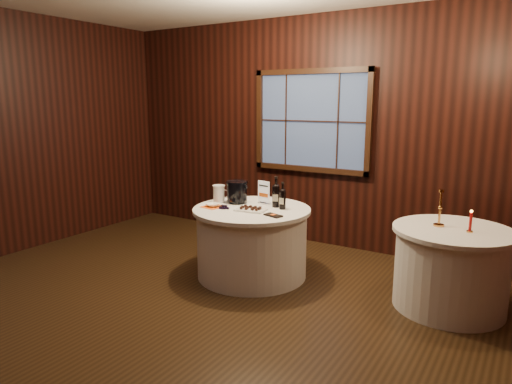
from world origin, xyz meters
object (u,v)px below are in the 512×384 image
Objects in this scene: chocolate_plate at (251,209)px; port_bottle_right at (283,197)px; ice_bucket at (237,192)px; glass_pitcher at (219,194)px; side_table at (450,268)px; sign_stand at (264,196)px; brass_candlestick at (440,213)px; chocolate_box at (273,215)px; port_bottle_left at (276,194)px; main_table at (252,242)px; red_candle at (470,223)px; cracker_bowl at (213,205)px; grape_bunch at (224,207)px.

port_bottle_right is at bearing 43.79° from chocolate_plate.
ice_bucket reaches higher than glass_pitcher.
sign_stand is at bearing -178.45° from side_table.
ice_bucket is 2.15m from brass_candlestick.
chocolate_plate is at bearing -177.59° from chocolate_box.
port_bottle_left is at bearing -10.81° from glass_pitcher.
red_candle is at bearing 6.67° from main_table.
sign_stand is 0.52m from glass_pitcher.
ice_bucket is at bearing -146.10° from sign_stand.
red_candle is at bearing 29.26° from chocolate_box.
brass_candlestick is (1.85, 0.07, 0.03)m from sign_stand.
port_bottle_right is at bearing 24.22° from cracker_bowl.
brass_candlestick is (2.26, 0.50, 0.10)m from cracker_bowl.
sign_stand is at bearing 23.05° from ice_bucket.
port_bottle_right reaches higher than glass_pitcher.
main_table and side_table have the same top height.
brass_candlestick reaches higher than glass_pitcher.
brass_candlestick is at bearing 34.09° from chocolate_box.
ice_bucket is at bearing 173.40° from port_bottle_right.
side_table is 5.87× the size of grape_bunch.
sign_stand is 0.56m from chocolate_box.
glass_pitcher is at bearing 108.69° from cracker_bowl.
cracker_bowl is (-0.76, 0.00, 0.01)m from chocolate_box.
glass_pitcher reaches higher than main_table.
sign_stand is at bearing 138.75° from port_bottle_left.
side_table is 3.10× the size of brass_candlestick.
sign_stand is 0.20m from port_bottle_left.
glass_pitcher reaches higher than side_table.
port_bottle_left is at bearing 7.47° from ice_bucket.
ice_bucket is 0.74× the size of chocolate_plate.
port_bottle_left is at bearing 64.42° from chocolate_plate.
ice_bucket is 1.36× the size of grape_bunch.
ice_bucket is (-0.29, -0.12, 0.04)m from sign_stand.
main_table is 8.55× the size of cracker_bowl.
port_bottle_left is 0.68m from glass_pitcher.
side_table is 3.19× the size of port_bottle_left.
sign_stand is at bearing 61.79° from grape_bunch.
ice_bucket is 1.23× the size of red_candle.
grape_bunch is (-0.29, -0.10, 0.00)m from chocolate_plate.
glass_pitcher is at bearing -178.71° from chocolate_box.
side_table is at bearing 31.99° from chocolate_box.
glass_pitcher is (-0.23, 0.24, 0.08)m from grape_bunch.
port_bottle_right reaches higher than chocolate_box.
side_table is 3.19× the size of chocolate_plate.
cracker_bowl reaches higher than main_table.
red_candle is at bearing 10.96° from sign_stand.
port_bottle_right reaches higher than main_table.
port_bottle_left is at bearing 31.83° from cracker_bowl.
red_candle is at bearing -14.33° from brass_candlestick.
ice_bucket is 0.34m from cracker_bowl.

